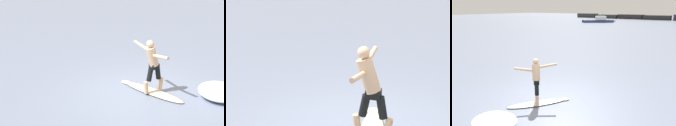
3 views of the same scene
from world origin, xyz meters
The scene contains 4 objects.
ground_plane centered at (0.00, 0.00, 0.00)m, with size 200.00×200.00×0.00m, color gray.
surfboard centered at (-0.02, -0.38, 0.03)m, with size 1.63×2.24×0.20m.
surfer centered at (-0.10, -0.36, 1.04)m, with size 1.17×1.18×1.66m.
wave_foam_at_tail centered at (0.06, -2.38, 0.18)m, with size 1.69×1.56×0.37m.
Camera 1 is at (-10.63, -1.33, 4.76)m, focal length 60.00 mm.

